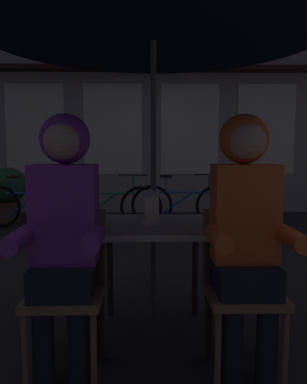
{
  "coord_description": "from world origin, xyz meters",
  "views": [
    {
      "loc": [
        -0.05,
        -2.47,
        1.21
      ],
      "look_at": [
        0.0,
        -0.01,
        0.94
      ],
      "focal_mm": 36.81,
      "sensor_mm": 36.0,
      "label": 1
    }
  ],
  "objects_px": {
    "cafe_table": "(153,239)",
    "chair_right": "(241,280)",
    "patio_umbrella": "(153,8)",
    "person_left_hooded": "(64,219)",
    "person_right_hooded": "(245,218)",
    "potted_plant": "(9,190)",
    "bicycle_third": "(108,206)",
    "lantern": "(152,205)",
    "bicycle_fourth": "(184,205)",
    "bicycle_second": "(32,206)",
    "chair_left": "(68,281)"
  },
  "relations": [
    {
      "from": "bicycle_fourth",
      "to": "chair_right",
      "type": "bearing_deg",
      "value": -91.08
    },
    {
      "from": "lantern",
      "to": "potted_plant",
      "type": "distance_m",
      "value": 4.77
    },
    {
      "from": "cafe_table",
      "to": "patio_umbrella",
      "type": "distance_m",
      "value": 1.42
    },
    {
      "from": "bicycle_second",
      "to": "patio_umbrella",
      "type": "bearing_deg",
      "value": -63.32
    },
    {
      "from": "chair_right",
      "to": "person_left_hooded",
      "type": "bearing_deg",
      "value": -176.61
    },
    {
      "from": "chair_right",
      "to": "bicycle_fourth",
      "type": "relative_size",
      "value": 0.52
    },
    {
      "from": "chair_right",
      "to": "person_right_hooded",
      "type": "height_order",
      "value": "person_right_hooded"
    },
    {
      "from": "chair_left",
      "to": "bicycle_third",
      "type": "bearing_deg",
      "value": 92.14
    },
    {
      "from": "person_left_hooded",
      "to": "bicycle_fourth",
      "type": "bearing_deg",
      "value": 75.82
    },
    {
      "from": "cafe_table",
      "to": "person_left_hooded",
      "type": "relative_size",
      "value": 0.53
    },
    {
      "from": "cafe_table",
      "to": "person_right_hooded",
      "type": "height_order",
      "value": "person_right_hooded"
    },
    {
      "from": "bicycle_second",
      "to": "potted_plant",
      "type": "bearing_deg",
      "value": 134.45
    },
    {
      "from": "bicycle_third",
      "to": "bicycle_fourth",
      "type": "height_order",
      "value": "same"
    },
    {
      "from": "chair_right",
      "to": "bicycle_fourth",
      "type": "height_order",
      "value": "chair_right"
    },
    {
      "from": "patio_umbrella",
      "to": "bicycle_third",
      "type": "relative_size",
      "value": 1.38
    },
    {
      "from": "person_left_hooded",
      "to": "potted_plant",
      "type": "distance_m",
      "value": 4.95
    },
    {
      "from": "chair_right",
      "to": "potted_plant",
      "type": "distance_m",
      "value": 5.33
    },
    {
      "from": "patio_umbrella",
      "to": "bicycle_second",
      "type": "bearing_deg",
      "value": 116.68
    },
    {
      "from": "person_left_hooded",
      "to": "chair_left",
      "type": "bearing_deg",
      "value": 90.0
    },
    {
      "from": "lantern",
      "to": "chair_left",
      "type": "bearing_deg",
      "value": -141.67
    },
    {
      "from": "chair_left",
      "to": "bicycle_second",
      "type": "distance_m",
      "value": 4.18
    },
    {
      "from": "person_left_hooded",
      "to": "bicycle_third",
      "type": "relative_size",
      "value": 0.84
    },
    {
      "from": "chair_right",
      "to": "person_left_hooded",
      "type": "distance_m",
      "value": 1.03
    },
    {
      "from": "lantern",
      "to": "bicycle_third",
      "type": "distance_m",
      "value": 3.66
    },
    {
      "from": "cafe_table",
      "to": "person_right_hooded",
      "type": "bearing_deg",
      "value": -41.57
    },
    {
      "from": "chair_left",
      "to": "bicycle_third",
      "type": "relative_size",
      "value": 0.52
    },
    {
      "from": "bicycle_second",
      "to": "chair_left",
      "type": "bearing_deg",
      "value": -71.49
    },
    {
      "from": "person_left_hooded",
      "to": "bicycle_second",
      "type": "bearing_deg",
      "value": 108.26
    },
    {
      "from": "cafe_table",
      "to": "lantern",
      "type": "bearing_deg",
      "value": 175.34
    },
    {
      "from": "lantern",
      "to": "chair_right",
      "type": "relative_size",
      "value": 0.27
    },
    {
      "from": "patio_umbrella",
      "to": "chair_right",
      "type": "height_order",
      "value": "patio_umbrella"
    },
    {
      "from": "chair_right",
      "to": "bicycle_third",
      "type": "relative_size",
      "value": 0.52
    },
    {
      "from": "person_right_hooded",
      "to": "cafe_table",
      "type": "bearing_deg",
      "value": 138.43
    },
    {
      "from": "cafe_table",
      "to": "bicycle_fourth",
      "type": "bearing_deg",
      "value": 81.39
    },
    {
      "from": "cafe_table",
      "to": "chair_right",
      "type": "distance_m",
      "value": 0.62
    },
    {
      "from": "chair_right",
      "to": "potted_plant",
      "type": "bearing_deg",
      "value": 122.07
    },
    {
      "from": "lantern",
      "to": "person_left_hooded",
      "type": "relative_size",
      "value": 0.17
    },
    {
      "from": "person_right_hooded",
      "to": "bicycle_third",
      "type": "xyz_separation_m",
      "value": [
        -1.11,
        4.0,
        -0.5
      ]
    },
    {
      "from": "bicycle_third",
      "to": "potted_plant",
      "type": "relative_size",
      "value": 1.82
    },
    {
      "from": "patio_umbrella",
      "to": "person_left_hooded",
      "type": "xyz_separation_m",
      "value": [
        -0.48,
        -0.43,
        -1.21
      ]
    },
    {
      "from": "person_left_hooded",
      "to": "person_right_hooded",
      "type": "height_order",
      "value": "same"
    },
    {
      "from": "lantern",
      "to": "potted_plant",
      "type": "relative_size",
      "value": 0.25
    },
    {
      "from": "person_right_hooded",
      "to": "bicycle_second",
      "type": "xyz_separation_m",
      "value": [
        -2.29,
        4.02,
        -0.5
      ]
    },
    {
      "from": "chair_left",
      "to": "chair_right",
      "type": "distance_m",
      "value": 0.96
    },
    {
      "from": "chair_left",
      "to": "person_left_hooded",
      "type": "relative_size",
      "value": 0.62
    },
    {
      "from": "lantern",
      "to": "chair_left",
      "type": "distance_m",
      "value": 0.7
    },
    {
      "from": "person_left_hooded",
      "to": "bicycle_fourth",
      "type": "xyz_separation_m",
      "value": [
        1.04,
        4.1,
        -0.5
      ]
    },
    {
      "from": "cafe_table",
      "to": "bicycle_third",
      "type": "xyz_separation_m",
      "value": [
        -0.63,
        3.57,
        -0.29
      ]
    },
    {
      "from": "lantern",
      "to": "bicycle_second",
      "type": "height_order",
      "value": "lantern"
    },
    {
      "from": "cafe_table",
      "to": "patio_umbrella",
      "type": "relative_size",
      "value": 0.32
    }
  ]
}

